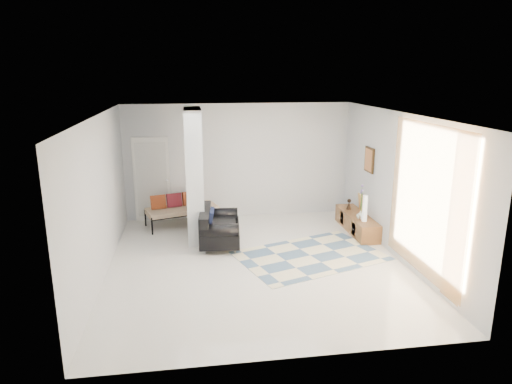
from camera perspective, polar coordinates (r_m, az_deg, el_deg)
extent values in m
plane|color=white|center=(8.76, 0.08, -8.90)|extent=(6.00, 6.00, 0.00)
plane|color=white|center=(8.06, 0.09, 9.65)|extent=(6.00, 6.00, 0.00)
plane|color=silver|center=(11.20, -2.20, 3.87)|extent=(6.00, 0.00, 6.00)
plane|color=silver|center=(5.50, 4.77, -7.96)|extent=(6.00, 0.00, 6.00)
plane|color=silver|center=(8.36, -18.90, -0.73)|extent=(0.00, 6.00, 6.00)
plane|color=silver|center=(9.11, 17.45, 0.63)|extent=(0.00, 6.00, 6.00)
cube|color=silver|center=(9.77, -7.72, 2.11)|extent=(0.35, 1.20, 2.80)
cube|color=white|center=(11.22, -12.89, 1.53)|extent=(0.85, 0.06, 2.04)
plane|color=gold|center=(8.08, 20.45, -1.03)|extent=(0.00, 2.55, 2.55)
cube|color=#36220E|center=(10.33, 13.98, 3.92)|extent=(0.04, 0.45, 0.55)
cube|color=brown|center=(10.62, 12.50, -3.80)|extent=(0.45, 1.75, 0.40)
cube|color=#36220E|center=(10.20, 12.13, -4.55)|extent=(0.02, 0.23, 0.28)
cube|color=#36220E|center=(10.89, 10.72, -3.23)|extent=(0.02, 0.23, 0.28)
cube|color=#F5B248|center=(10.78, 13.06, -1.32)|extent=(0.09, 0.32, 0.40)
cube|color=silver|center=(10.16, 12.82, -3.13)|extent=(0.04, 0.10, 0.12)
cylinder|color=silver|center=(9.22, -6.44, -7.41)|extent=(0.05, 0.05, 0.10)
cylinder|color=silver|center=(10.25, -6.13, -5.09)|extent=(0.05, 0.05, 0.10)
cylinder|color=silver|center=(9.21, -2.66, -7.37)|extent=(0.05, 0.05, 0.10)
cylinder|color=silver|center=(10.24, -2.75, -5.05)|extent=(0.05, 0.05, 0.10)
cube|color=black|center=(9.65, -4.52, -5.06)|extent=(0.92, 1.41, 0.30)
cube|color=black|center=(9.56, -6.37, -3.22)|extent=(0.32, 1.35, 0.36)
cylinder|color=black|center=(9.06, -4.61, -4.88)|extent=(0.79, 0.35, 0.28)
cylinder|color=black|center=(10.10, -4.49, -2.78)|extent=(0.79, 0.35, 0.28)
cube|color=black|center=(9.55, -5.65, -3.10)|extent=(0.18, 0.50, 0.31)
cylinder|color=black|center=(10.41, -12.86, -4.19)|extent=(0.04, 0.04, 0.40)
cylinder|color=black|center=(10.85, -4.59, -3.07)|extent=(0.04, 0.04, 0.40)
cylinder|color=black|center=(11.03, -13.66, -3.17)|extent=(0.04, 0.04, 0.40)
cylinder|color=black|center=(11.44, -5.79, -2.16)|extent=(0.04, 0.04, 0.40)
cube|color=beige|center=(10.85, -9.20, -2.23)|extent=(1.76, 1.13, 0.12)
cube|color=#953B1B|center=(10.80, -12.12, -1.23)|extent=(0.37, 0.26, 0.33)
cube|color=maroon|center=(10.89, -10.19, -1.00)|extent=(0.37, 0.26, 0.33)
cube|color=#953B1B|center=(10.99, -8.29, -0.77)|extent=(0.37, 0.26, 0.33)
cube|color=beige|center=(9.16, 6.79, -7.90)|extent=(3.18, 2.61, 0.01)
cylinder|color=white|center=(10.06, 13.46, -2.01)|extent=(0.10, 0.10, 0.57)
imported|color=silver|center=(10.24, 12.93, -2.81)|extent=(0.18, 0.18, 0.18)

